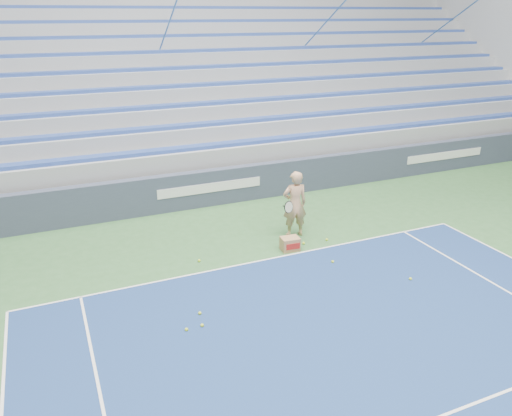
# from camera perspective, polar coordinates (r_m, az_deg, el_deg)

# --- Properties ---
(sponsor_barrier) EXTENTS (30.00, 0.32, 1.10)m
(sponsor_barrier) POSITION_cam_1_polar(r_m,az_deg,el_deg) (15.06, -5.41, 2.32)
(sponsor_barrier) COLOR #363E53
(sponsor_barrier) RESTS_ON ground
(bleachers) EXTENTS (31.00, 9.15, 7.30)m
(bleachers) POSITION_cam_1_polar(r_m,az_deg,el_deg) (20.00, -10.90, 12.14)
(bleachers) COLOR #94979C
(bleachers) RESTS_ON ground
(tennis_player) EXTENTS (0.95, 0.88, 1.75)m
(tennis_player) POSITION_cam_1_polar(r_m,az_deg,el_deg) (12.83, 4.45, 0.46)
(tennis_player) COLOR tan
(tennis_player) RESTS_ON ground
(ball_box) EXTENTS (0.47, 0.37, 0.33)m
(ball_box) POSITION_cam_1_polar(r_m,az_deg,el_deg) (12.30, 3.91, -4.10)
(ball_box) COLOR #A1794E
(ball_box) RESTS_ON ground
(tennis_ball_0) EXTENTS (0.07, 0.07, 0.07)m
(tennis_ball_0) POSITION_cam_1_polar(r_m,az_deg,el_deg) (12.66, 5.46, -4.02)
(tennis_ball_0) COLOR #CAE32E
(tennis_ball_0) RESTS_ON ground
(tennis_ball_1) EXTENTS (0.07, 0.07, 0.07)m
(tennis_ball_1) POSITION_cam_1_polar(r_m,az_deg,el_deg) (9.50, -7.95, -13.59)
(tennis_ball_1) COLOR #CAE32E
(tennis_ball_1) RESTS_ON ground
(tennis_ball_2) EXTENTS (0.07, 0.07, 0.07)m
(tennis_ball_2) POSITION_cam_1_polar(r_m,az_deg,el_deg) (11.85, 8.75, -6.08)
(tennis_ball_2) COLOR #CAE32E
(tennis_ball_2) RESTS_ON ground
(tennis_ball_3) EXTENTS (0.07, 0.07, 0.07)m
(tennis_ball_3) POSITION_cam_1_polar(r_m,az_deg,el_deg) (11.83, -6.52, -6.00)
(tennis_ball_3) COLOR #CAE32E
(tennis_ball_3) RESTS_ON ground
(tennis_ball_4) EXTENTS (0.07, 0.07, 0.07)m
(tennis_ball_4) POSITION_cam_1_polar(r_m,az_deg,el_deg) (11.51, 17.24, -7.74)
(tennis_ball_4) COLOR #CAE32E
(tennis_ball_4) RESTS_ON ground
(tennis_ball_5) EXTENTS (0.07, 0.07, 0.07)m
(tennis_ball_5) POSITION_cam_1_polar(r_m,az_deg,el_deg) (9.57, -6.18, -13.19)
(tennis_ball_5) COLOR #CAE32E
(tennis_ball_5) RESTS_ON ground
(tennis_ball_6) EXTENTS (0.07, 0.07, 0.07)m
(tennis_ball_6) POSITION_cam_1_polar(r_m,az_deg,el_deg) (9.92, -6.44, -11.86)
(tennis_ball_6) COLOR #CAE32E
(tennis_ball_6) RESTS_ON ground
(tennis_ball_7) EXTENTS (0.07, 0.07, 0.07)m
(tennis_ball_7) POSITION_cam_1_polar(r_m,az_deg,el_deg) (12.93, 8.09, -3.60)
(tennis_ball_7) COLOR #CAE32E
(tennis_ball_7) RESTS_ON ground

